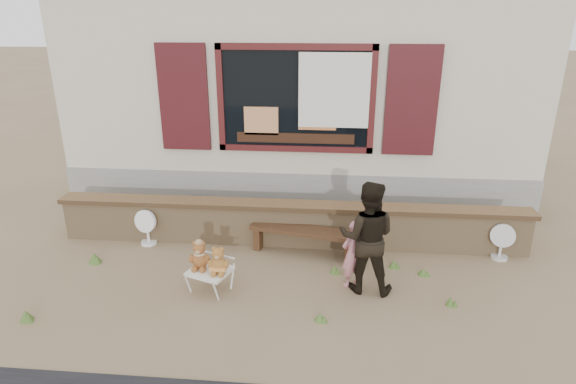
# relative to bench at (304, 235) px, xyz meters

# --- Properties ---
(ground) EXTENTS (80.00, 80.00, 0.00)m
(ground) POSITION_rel_bench_xyz_m (-0.22, -0.70, -0.29)
(ground) COLOR brown
(ground) RESTS_ON ground
(shopfront) EXTENTS (8.04, 5.13, 4.00)m
(shopfront) POSITION_rel_bench_xyz_m (-0.22, 3.79, 1.71)
(shopfront) COLOR #A89E88
(shopfront) RESTS_ON ground
(brick_wall) EXTENTS (7.10, 0.36, 0.67)m
(brick_wall) POSITION_rel_bench_xyz_m (-0.22, 0.30, 0.05)
(brick_wall) COLOR tan
(brick_wall) RESTS_ON ground
(bench) EXTENTS (1.60, 0.66, 0.40)m
(bench) POSITION_rel_bench_xyz_m (0.00, 0.00, 0.00)
(bench) COLOR #372213
(bench) RESTS_ON ground
(folding_chair) EXTENTS (0.61, 0.58, 0.30)m
(folding_chair) POSITION_rel_bench_xyz_m (-1.12, -1.11, -0.02)
(folding_chair) COLOR silver
(folding_chair) RESTS_ON ground
(teddy_bear_left) EXTENTS (0.34, 0.32, 0.38)m
(teddy_bear_left) POSITION_rel_bench_xyz_m (-1.25, -1.06, 0.20)
(teddy_bear_left) COLOR brown
(teddy_bear_left) RESTS_ON folding_chair
(teddy_bear_right) EXTENTS (0.33, 0.31, 0.36)m
(teddy_bear_right) POSITION_rel_bench_xyz_m (-0.99, -1.16, 0.19)
(teddy_bear_right) COLOR brown
(teddy_bear_right) RESTS_ON folding_chair
(child) EXTENTS (0.40, 0.37, 0.92)m
(child) POSITION_rel_bench_xyz_m (0.68, -0.81, 0.16)
(child) COLOR #D17D86
(child) RESTS_ON ground
(adult) EXTENTS (0.78, 0.64, 1.47)m
(adult) POSITION_rel_bench_xyz_m (0.84, -0.89, 0.44)
(adult) COLOR black
(adult) RESTS_ON ground
(fan_left) EXTENTS (0.36, 0.24, 0.57)m
(fan_left) POSITION_rel_bench_xyz_m (-2.39, 0.10, -0.01)
(fan_left) COLOR white
(fan_left) RESTS_ON ground
(fan_right) EXTENTS (0.36, 0.23, 0.55)m
(fan_right) POSITION_rel_bench_xyz_m (2.83, 0.09, -0.02)
(fan_right) COLOR silver
(fan_right) RESTS_ON ground
(grass_tufts) EXTENTS (5.10, 1.76, 0.15)m
(grass_tufts) POSITION_rel_bench_xyz_m (-0.84, -0.94, -0.23)
(grass_tufts) COLOR #456428
(grass_tufts) RESTS_ON ground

